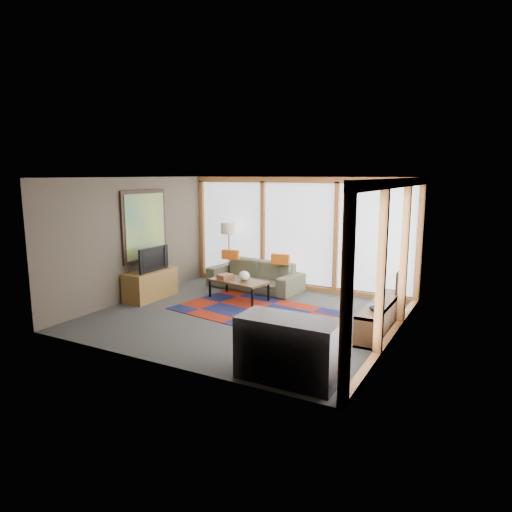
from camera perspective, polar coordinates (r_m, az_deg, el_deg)
The scene contains 17 objects.
ground at distance 8.74m, azimuth -1.26°, elevation -7.53°, with size 5.50×5.50×0.00m, color #2D2D2B.
room_envelope at distance 8.67m, azimuth 3.39°, elevation 2.76°, with size 5.52×5.02×2.62m.
rug at distance 9.05m, azimuth -0.08°, elevation -6.85°, with size 3.05×1.96×0.01m, color maroon.
sofa at distance 10.63m, azimuth -0.18°, elevation -2.46°, with size 2.26×0.88×0.66m, color #3F4030.
pillow_left at distance 10.85m, azimuth -3.22°, elevation 0.17°, with size 0.41×0.12×0.23m, color #BD5113.
pillow_right at distance 10.26m, azimuth 3.08°, elevation -0.40°, with size 0.42×0.13×0.23m, color #BD5113.
floor_lamp at distance 11.10m, azimuth -3.39°, elevation 0.30°, with size 0.38×0.38×1.51m, color #302219, non-canonical shape.
coffee_table at distance 9.84m, azimuth -2.18°, elevation -4.23°, with size 1.26×0.63×0.42m, color #301D14, non-canonical shape.
book_stack at distance 9.91m, azimuth -3.88°, elevation -2.58°, with size 0.24×0.30×0.10m, color brown.
vase at distance 9.73m, azimuth -1.50°, elevation -2.49°, with size 0.24×0.24×0.20m, color beige.
bookshelf at distance 8.18m, azimuth 15.28°, elevation -7.32°, with size 0.36×1.99×0.50m, color #301D14, non-canonical shape.
bowl_a at distance 7.62m, azimuth 14.61°, elevation -6.26°, with size 0.19×0.19×0.09m, color black.
bowl_b at distance 7.94m, azimuth 15.26°, elevation -5.70°, with size 0.15×0.15×0.08m, color black.
shelf_picture at distance 8.76m, azimuth 17.45°, elevation -3.15°, with size 0.04×0.32×0.42m, color black.
tv_console at distance 10.13m, azimuth -13.04°, elevation -3.48°, with size 0.52×1.24×0.62m, color brown.
television at distance 9.98m, azimuth -13.06°, elevation -0.35°, with size 0.90×0.12×0.52m, color black.
bar_counter at distance 6.06m, azimuth 4.09°, elevation -11.53°, with size 1.32×0.62×0.84m, color black.
Camera 1 is at (4.14, -7.22, 2.66)m, focal length 32.00 mm.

